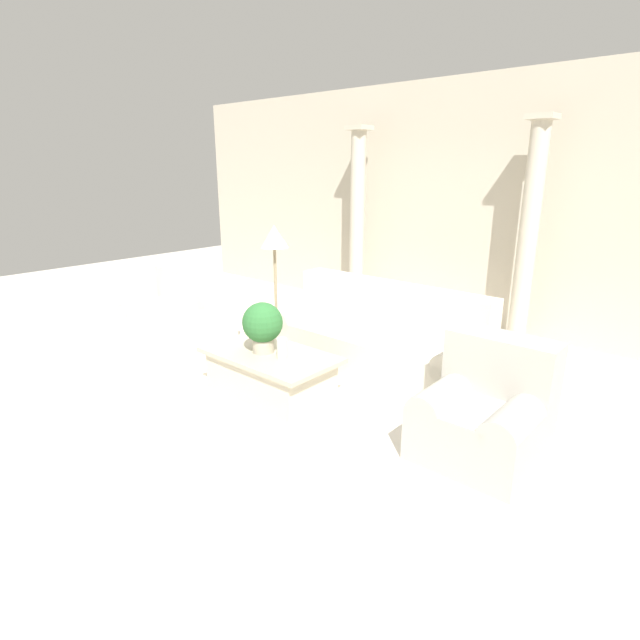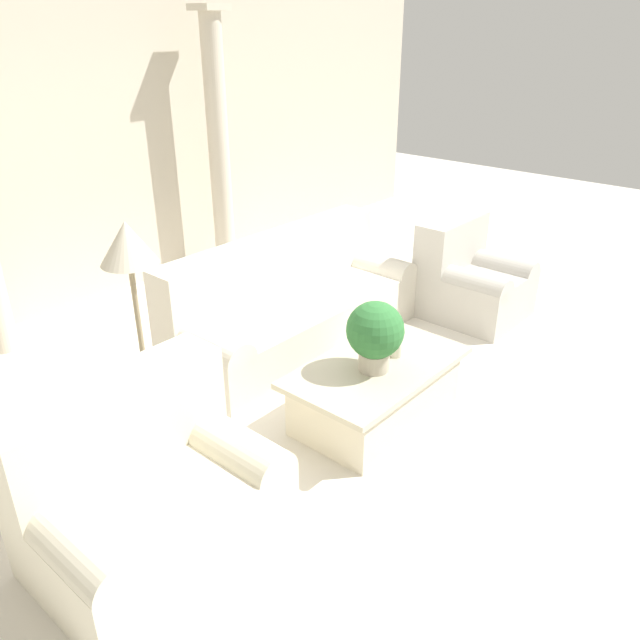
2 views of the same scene
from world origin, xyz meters
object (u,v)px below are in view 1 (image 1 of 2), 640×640
Objects in this scene: loveseat at (181,320)px; armchair at (485,410)px; potted_plant at (263,325)px; sofa_long at (379,338)px; coffee_table at (270,373)px; floor_lamp at (274,243)px.

loveseat reaches higher than armchair.
loveseat is at bearing 173.25° from potted_plant.
coffee_table is at bearing -109.64° from sofa_long.
loveseat is at bearing -154.84° from sofa_long.
floor_lamp is (-1.49, -0.07, 0.87)m from sofa_long.
sofa_long is at bearing 70.36° from coffee_table.
potted_plant is at bearing -6.75° from loveseat.
sofa_long is 1.79× the size of coffee_table.
coffee_table is 1.84m from floor_lamp.
potted_plant is 0.33× the size of floor_lamp.
floor_lamp is (-1.00, 1.13, 0.53)m from potted_plant.
loveseat reaches higher than coffee_table.
floor_lamp is at bearing 133.86° from coffee_table.
sofa_long is 1.34m from potted_plant.
floor_lamp reaches higher than sofa_long.
loveseat is 3.67m from armchair.
coffee_table is at bearing -169.46° from armchair.
armchair is at bearing -13.91° from floor_lamp.
sofa_long is 4.78× the size of potted_plant.
loveseat is (-2.14, -1.00, 0.01)m from sofa_long.
loveseat is 0.83× the size of floor_lamp.
armchair is (2.02, 0.38, -0.34)m from potted_plant.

